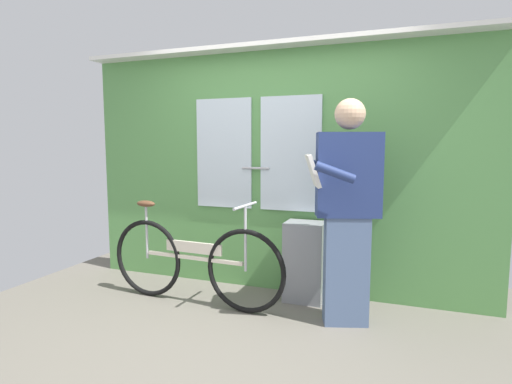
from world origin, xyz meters
TOP-DOWN VIEW (x-y plane):
  - ground_plane at (0.00, 0.00)m, footprint 5.08×3.89m
  - train_door_wall at (-0.01, 1.14)m, footprint 4.08×0.28m
  - bicycle_near_door at (-0.59, 0.50)m, footprint 1.78×0.44m
  - passenger_reading_newspaper at (0.77, 0.55)m, footprint 0.64×0.59m
  - trash_bin_by_wall at (0.34, 0.93)m, footprint 0.36×0.28m

SIDE VIEW (x-z plane):
  - ground_plane at x=0.00m, z-range -0.04..0.00m
  - trash_bin_by_wall at x=0.34m, z-range 0.00..0.74m
  - bicycle_near_door at x=-0.59m, z-range -0.08..0.87m
  - passenger_reading_newspaper at x=0.77m, z-range 0.06..1.86m
  - train_door_wall at x=-0.01m, z-range 0.05..2.45m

